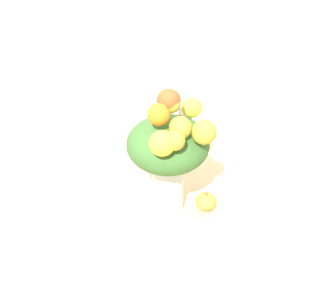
% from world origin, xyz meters
% --- Properties ---
extents(dining_table, '(1.60, 1.05, 0.74)m').
position_xyz_m(dining_table, '(0.00, 0.00, 0.67)').
color(dining_table, '#D1B284').
rests_on(dining_table, ground_plane).
extents(flower_vase, '(0.30, 0.33, 0.52)m').
position_xyz_m(flower_vase, '(-0.05, 0.06, 1.03)').
color(flower_vase, silver).
rests_on(flower_vase, dining_table).
extents(pumpkin, '(0.08, 0.08, 0.08)m').
position_xyz_m(pumpkin, '(0.10, 0.04, 0.78)').
color(pumpkin, gold).
rests_on(pumpkin, dining_table).
extents(dining_chair_near_window, '(0.45, 0.45, 0.88)m').
position_xyz_m(dining_chair_near_window, '(-0.02, 0.89, 0.47)').
color(dining_chair_near_window, silver).
rests_on(dining_chair_near_window, ground_plane).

